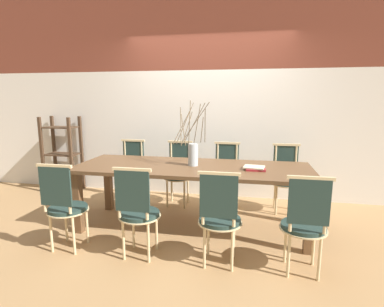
% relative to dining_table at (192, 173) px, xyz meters
% --- Properties ---
extents(ground_plane, '(16.00, 16.00, 0.00)m').
position_rel_dining_table_xyz_m(ground_plane, '(0.00, 0.00, -0.67)').
color(ground_plane, '#A87F51').
extents(wall_rear, '(12.00, 0.06, 3.20)m').
position_rel_dining_table_xyz_m(wall_rear, '(0.00, 1.30, 0.93)').
color(wall_rear, white).
rests_on(wall_rear, ground_plane).
extents(dining_table, '(2.75, 0.97, 0.76)m').
position_rel_dining_table_xyz_m(dining_table, '(0.00, 0.00, 0.00)').
color(dining_table, brown).
rests_on(dining_table, ground_plane).
extents(chair_near_leftend, '(0.41, 0.41, 0.93)m').
position_rel_dining_table_xyz_m(chair_near_leftend, '(-1.16, -0.78, -0.18)').
color(chair_near_leftend, '#233833').
rests_on(chair_near_leftend, ground_plane).
extents(chair_near_left, '(0.41, 0.41, 0.93)m').
position_rel_dining_table_xyz_m(chair_near_left, '(-0.38, -0.78, -0.18)').
color(chair_near_left, '#233833').
rests_on(chair_near_left, ground_plane).
extents(chair_near_center, '(0.41, 0.41, 0.93)m').
position_rel_dining_table_xyz_m(chair_near_center, '(0.41, -0.78, -0.18)').
color(chair_near_center, '#233833').
rests_on(chair_near_center, ground_plane).
extents(chair_near_right, '(0.41, 0.41, 0.93)m').
position_rel_dining_table_xyz_m(chair_near_right, '(1.15, -0.78, -0.18)').
color(chair_near_right, '#233833').
rests_on(chair_near_right, ground_plane).
extents(chair_far_leftend, '(0.41, 0.41, 0.93)m').
position_rel_dining_table_xyz_m(chair_far_leftend, '(-1.09, 0.78, -0.18)').
color(chair_far_leftend, '#233833').
rests_on(chair_far_leftend, ground_plane).
extents(chair_far_left, '(0.41, 0.41, 0.93)m').
position_rel_dining_table_xyz_m(chair_far_left, '(-0.36, 0.78, -0.18)').
color(chair_far_left, '#233833').
rests_on(chair_far_left, ground_plane).
extents(chair_far_center, '(0.41, 0.41, 0.93)m').
position_rel_dining_table_xyz_m(chair_far_center, '(0.34, 0.78, -0.18)').
color(chair_far_center, '#233833').
rests_on(chair_far_center, ground_plane).
extents(chair_far_right, '(0.41, 0.41, 0.93)m').
position_rel_dining_table_xyz_m(chair_far_right, '(1.15, 0.78, -0.18)').
color(chair_far_right, '#233833').
rests_on(chair_far_right, ground_plane).
extents(vase_centerpiece, '(0.40, 0.41, 0.76)m').
position_rel_dining_table_xyz_m(vase_centerpiece, '(0.00, 0.04, 0.25)').
color(vase_centerpiece, '#B2BCC1').
rests_on(vase_centerpiece, dining_table).
extents(book_stack, '(0.25, 0.21, 0.04)m').
position_rel_dining_table_xyz_m(book_stack, '(0.72, -0.04, 0.11)').
color(book_stack, maroon).
rests_on(book_stack, dining_table).
extents(shelving_rack, '(0.56, 0.36, 1.25)m').
position_rel_dining_table_xyz_m(shelving_rack, '(-2.42, 1.06, -0.05)').
color(shelving_rack, '#422D1E').
rests_on(shelving_rack, ground_plane).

